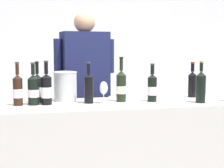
# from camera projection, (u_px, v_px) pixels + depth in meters

# --- Properties ---
(wall_back) EXTENTS (8.00, 0.10, 2.80)m
(wall_back) POSITION_uv_depth(u_px,v_px,m) (79.00, 48.00, 5.17)
(wall_back) COLOR white
(wall_back) RESTS_ON ground_plane
(counter) EXTENTS (2.23, 0.61, 0.97)m
(counter) POSITION_uv_depth(u_px,v_px,m) (118.00, 162.00, 2.75)
(counter) COLOR beige
(counter) RESTS_ON ground_plane
(wine_bottle_1) EXTENTS (0.08, 0.08, 0.33)m
(wine_bottle_1) POSITION_uv_depth(u_px,v_px,m) (37.00, 88.00, 2.69)
(wine_bottle_1) COLOR black
(wine_bottle_1) RESTS_ON counter
(wine_bottle_2) EXTENTS (0.07, 0.07, 0.31)m
(wine_bottle_2) POSITION_uv_depth(u_px,v_px,m) (192.00, 83.00, 2.98)
(wine_bottle_2) COLOR black
(wine_bottle_2) RESTS_ON counter
(wine_bottle_3) EXTENTS (0.07, 0.07, 0.32)m
(wine_bottle_3) POSITION_uv_depth(u_px,v_px,m) (89.00, 87.00, 2.66)
(wine_bottle_3) COLOR black
(wine_bottle_3) RESTS_ON counter
(wine_bottle_5) EXTENTS (0.07, 0.07, 0.33)m
(wine_bottle_5) POSITION_uv_depth(u_px,v_px,m) (18.00, 90.00, 2.55)
(wine_bottle_5) COLOR black
(wine_bottle_5) RESTS_ON counter
(wine_bottle_6) EXTENTS (0.08, 0.08, 0.33)m
(wine_bottle_6) POSITION_uv_depth(u_px,v_px,m) (201.00, 86.00, 2.68)
(wine_bottle_6) COLOR black
(wine_bottle_6) RESTS_ON counter
(wine_bottle_7) EXTENTS (0.08, 0.08, 0.34)m
(wine_bottle_7) POSITION_uv_depth(u_px,v_px,m) (47.00, 89.00, 2.59)
(wine_bottle_7) COLOR black
(wine_bottle_7) RESTS_ON counter
(wine_bottle_8) EXTENTS (0.08, 0.08, 0.36)m
(wine_bottle_8) POSITION_uv_depth(u_px,v_px,m) (121.00, 86.00, 2.73)
(wine_bottle_8) COLOR black
(wine_bottle_8) RESTS_ON counter
(wine_bottle_9) EXTENTS (0.08, 0.08, 0.31)m
(wine_bottle_9) POSITION_uv_depth(u_px,v_px,m) (152.00, 88.00, 2.74)
(wine_bottle_9) COLOR black
(wine_bottle_9) RESTS_ON counter
(wine_bottle_10) EXTENTS (0.09, 0.09, 0.32)m
(wine_bottle_10) POSITION_uv_depth(u_px,v_px,m) (33.00, 90.00, 2.58)
(wine_bottle_10) COLOR black
(wine_bottle_10) RESTS_ON counter
(wine_glass) EXTENTS (0.08, 0.08, 0.17)m
(wine_glass) POSITION_uv_depth(u_px,v_px,m) (104.00, 89.00, 2.64)
(wine_glass) COLOR silver
(wine_glass) RESTS_ON counter
(ice_bucket) EXTENTS (0.19, 0.19, 0.24)m
(ice_bucket) POSITION_uv_depth(u_px,v_px,m) (65.00, 86.00, 2.77)
(ice_bucket) COLOR silver
(ice_bucket) RESTS_ON counter
(person_server) EXTENTS (0.60, 0.31, 1.75)m
(person_server) POSITION_uv_depth(u_px,v_px,m) (85.00, 104.00, 3.35)
(person_server) COLOR black
(person_server) RESTS_ON ground_plane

